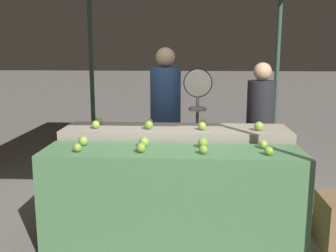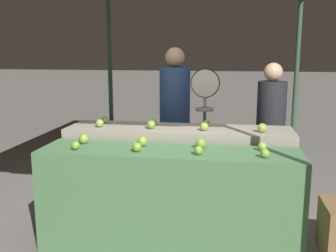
% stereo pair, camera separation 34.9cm
% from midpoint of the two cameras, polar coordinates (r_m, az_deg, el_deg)
% --- Properties ---
extents(ground_plane, '(60.00, 60.00, 0.00)m').
position_cam_midpoint_polar(ground_plane, '(3.67, -2.22, -17.19)').
color(ground_plane, slate).
extents(display_counter_front, '(2.23, 0.55, 0.90)m').
position_cam_midpoint_polar(display_counter_front, '(3.48, -2.27, -10.69)').
color(display_counter_front, '#4C7A4C').
rests_on(display_counter_front, ground_plane).
extents(display_counter_back, '(2.23, 0.55, 0.97)m').
position_cam_midpoint_polar(display_counter_back, '(4.03, -1.38, -7.04)').
color(display_counter_back, gray).
rests_on(display_counter_back, ground_plane).
extents(apple_front_0, '(0.07, 0.07, 0.07)m').
position_cam_midpoint_polar(apple_front_0, '(3.40, -15.92, -3.07)').
color(apple_front_0, '#7AA338').
rests_on(apple_front_0, display_counter_front).
extents(apple_front_1, '(0.08, 0.08, 0.08)m').
position_cam_midpoint_polar(apple_front_1, '(3.28, -7.00, -3.20)').
color(apple_front_1, '#7AA338').
rests_on(apple_front_1, display_counter_front).
extents(apple_front_2, '(0.07, 0.07, 0.07)m').
position_cam_midpoint_polar(apple_front_2, '(3.21, 2.08, -3.48)').
color(apple_front_2, '#7AA338').
rests_on(apple_front_2, display_counter_front).
extents(apple_front_3, '(0.07, 0.07, 0.07)m').
position_cam_midpoint_polar(apple_front_3, '(3.23, 11.47, -3.60)').
color(apple_front_3, '#84AD3D').
rests_on(apple_front_3, display_counter_front).
extents(apple_front_4, '(0.09, 0.09, 0.09)m').
position_cam_midpoint_polar(apple_front_4, '(3.60, -14.94, -2.13)').
color(apple_front_4, '#84AD3D').
rests_on(apple_front_4, display_counter_front).
extents(apple_front_5, '(0.09, 0.09, 0.09)m').
position_cam_midpoint_polar(apple_front_5, '(3.46, -6.38, -2.34)').
color(apple_front_5, '#84AD3D').
rests_on(apple_front_5, display_counter_front).
extents(apple_front_6, '(0.09, 0.09, 0.09)m').
position_cam_midpoint_polar(apple_front_6, '(3.42, 2.18, -2.46)').
color(apple_front_6, '#7AA338').
rests_on(apple_front_6, display_counter_front).
extents(apple_front_7, '(0.08, 0.08, 0.08)m').
position_cam_midpoint_polar(apple_front_7, '(3.45, 10.90, -2.65)').
color(apple_front_7, '#8EB247').
rests_on(apple_front_7, display_counter_front).
extents(apple_back_0, '(0.08, 0.08, 0.08)m').
position_cam_midpoint_polar(apple_back_0, '(3.96, -12.96, 0.19)').
color(apple_back_0, '#8EB247').
rests_on(apple_back_0, display_counter_back).
extents(apple_back_1, '(0.08, 0.08, 0.08)m').
position_cam_midpoint_polar(apple_back_1, '(3.84, -5.42, 0.13)').
color(apple_back_1, '#7AA338').
rests_on(apple_back_1, display_counter_back).
extents(apple_back_2, '(0.08, 0.08, 0.08)m').
position_cam_midpoint_polar(apple_back_2, '(3.78, 2.36, -0.02)').
color(apple_back_2, '#8EB247').
rests_on(apple_back_2, display_counter_back).
extents(apple_back_3, '(0.09, 0.09, 0.09)m').
position_cam_midpoint_polar(apple_back_3, '(3.82, 10.54, -0.04)').
color(apple_back_3, '#84AD3D').
rests_on(apple_back_3, display_counter_back).
extents(apple_back_4, '(0.07, 0.07, 0.07)m').
position_cam_midpoint_polar(apple_back_4, '(4.16, -12.37, 0.69)').
color(apple_back_4, '#8EB247').
rests_on(apple_back_4, display_counter_back).
extents(apple_back_5, '(0.07, 0.07, 0.07)m').
position_cam_midpoint_polar(apple_back_5, '(4.03, -5.20, 0.56)').
color(apple_back_5, '#8EB247').
rests_on(apple_back_5, display_counter_back).
extents(apple_back_6, '(0.07, 0.07, 0.07)m').
position_cam_midpoint_polar(apple_back_6, '(4.00, 2.60, 0.51)').
color(apple_back_6, '#7AA338').
rests_on(apple_back_6, display_counter_back).
extents(produce_scale, '(0.32, 0.20, 1.53)m').
position_cam_midpoint_polar(produce_scale, '(4.39, 2.05, 3.10)').
color(produce_scale, '#99999E').
rests_on(produce_scale, ground_plane).
extents(person_vendor_at_scale, '(0.45, 0.45, 1.77)m').
position_cam_midpoint_polar(person_vendor_at_scale, '(4.73, -2.47, 2.32)').
color(person_vendor_at_scale, '#2D2D38').
rests_on(person_vendor_at_scale, ground_plane).
extents(person_customer_left, '(0.44, 0.44, 1.59)m').
position_cam_midpoint_polar(person_customer_left, '(4.71, 11.22, 0.86)').
color(person_customer_left, '#2D2D38').
rests_on(person_customer_left, ground_plane).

